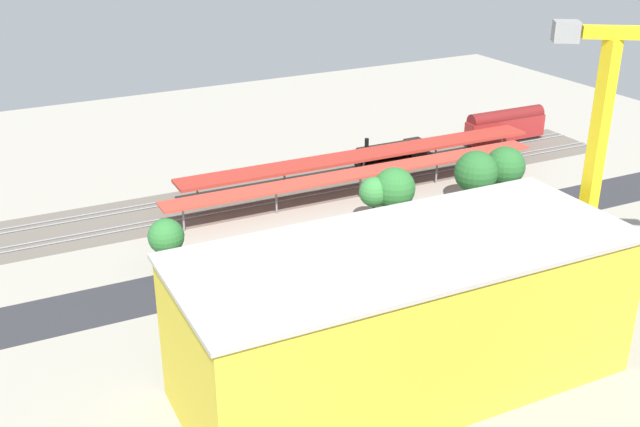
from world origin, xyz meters
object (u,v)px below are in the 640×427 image
Objects in this scene: platform_canopy_near at (361,173)px; tower_crane at (618,151)px; locomotive at (395,153)px; street_tree_4 at (166,237)px; parked_car_0 at (522,217)px; box_truck_0 at (278,319)px; traffic_light at (368,203)px; street_tree_2 at (476,172)px; parked_car_2 at (420,240)px; parked_car_3 at (375,255)px; construction_building at (404,318)px; street_tree_3 at (505,166)px; parked_car_5 at (244,286)px; street_tree_0 at (394,188)px; parked_car_4 at (317,269)px; box_truck_1 at (307,308)px; parked_car_1 at (478,228)px; street_tree_1 at (374,192)px; passenger_coach at (505,125)px; platform_canopy_far at (364,155)px; box_truck_2 at (323,302)px.

platform_canopy_near is 1.93× the size of tower_crane.
locomotive is 55.17m from tower_crane.
tower_crane is 51.98m from street_tree_4.
box_truck_0 is (42.24, 9.78, 0.83)m from parked_car_0.
street_tree_4 is at bearing -2.98° from traffic_light.
street_tree_2 is (-40.15, -17.83, 3.64)m from box_truck_0.
tower_crane is (-5.52, 41.06, 14.94)m from platform_canopy_near.
parked_car_3 is at bearing 8.06° from parked_car_2.
construction_building is 50.60m from street_tree_3.
construction_building is at bearing 105.53° from parked_car_5.
street_tree_0 is 14.25m from street_tree_2.
locomotive is 3.38× the size of parked_car_0.
parked_car_4 is 37.84m from street_tree_3.
parked_car_5 is 0.45× the size of box_truck_1.
street_tree_0 is (8.75, -7.76, 4.68)m from parked_car_1.
box_truck_0 is at bearing 38.56° from street_tree_1.
passenger_coach reaches higher than parked_car_3.
parked_car_1 is 0.52× the size of street_tree_3.
tower_crane is 36.02m from box_truck_1.
parked_car_3 is 0.46× the size of box_truck_1.
street_tree_2 reaches higher than box_truck_1.
street_tree_4 is at bearing -12.88° from parked_car_1.
construction_building is at bearing 116.24° from box_truck_0.
street_tree_2 reaches higher than platform_canopy_far.
parked_car_1 is at bearing 36.40° from street_tree_3.
parked_car_4 is (32.78, 0.47, 0.04)m from parked_car_0.
construction_building reaches higher than street_tree_3.
street_tree_4 is at bearing -67.27° from construction_building.
parked_car_0 is at bearing 168.91° from street_tree_4.
platform_canopy_near is 39.14m from box_truck_0.
street_tree_2 is at bearing -168.77° from parked_car_5.
parked_car_3 is 0.56× the size of street_tree_3.
passenger_coach is 43.84m from street_tree_0.
street_tree_2 is at bearing -104.17° from tower_crane.
box_truck_2 is at bearing 121.95° from street_tree_4.
parked_car_3 is at bearing -152.28° from box_truck_0.
tower_crane reaches higher than street_tree_1.
parked_car_5 is (39.96, 29.25, -1.10)m from locomotive.
platform_canopy_far reaches higher than box_truck_2.
parked_car_5 is 0.60× the size of street_tree_1.
parked_car_0 is at bearing -165.88° from box_truck_2.
passenger_coach is 62.28m from parked_car_4.
parked_car_3 is (13.70, 25.76, -3.28)m from platform_canopy_far.
parked_car_0 is at bearing 177.67° from parked_car_2.
parked_car_4 is at bearing -113.44° from box_truck_2.
platform_canopy_near is at bearing -164.51° from street_tree_4.
locomotive reaches higher than parked_car_5.
box_truck_2 is (-2.10, -0.29, 0.07)m from box_truck_1.
parked_car_5 is (31.42, 25.26, -3.27)m from platform_canopy_far.
parked_car_4 is at bearing 176.40° from parked_car_5.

